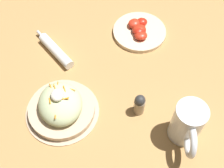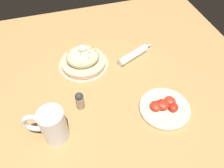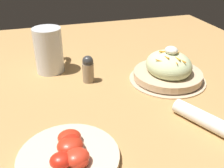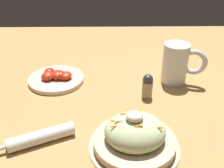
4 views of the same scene
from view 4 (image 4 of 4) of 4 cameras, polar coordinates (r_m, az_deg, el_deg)
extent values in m
plane|color=#B2844C|center=(0.87, 0.99, -2.79)|extent=(1.43, 1.43, 0.00)
cylinder|color=#D1B28E|center=(0.69, 4.72, -12.93)|extent=(0.23, 0.23, 0.01)
cylinder|color=#D1B28E|center=(0.68, 4.77, -12.08)|extent=(0.20, 0.20, 0.02)
ellipsoid|color=beige|center=(0.66, 4.89, -10.04)|extent=(0.15, 0.13, 0.08)
cylinder|color=orange|center=(0.65, 2.82, -6.40)|extent=(0.03, 0.01, 0.01)
cylinder|color=orange|center=(0.63, 0.74, -8.97)|extent=(0.02, 0.01, 0.00)
cylinder|color=orange|center=(0.64, 9.82, -9.13)|extent=(0.02, 0.01, 0.01)
cylinder|color=orange|center=(0.65, 5.83, -6.60)|extent=(0.01, 0.03, 0.01)
cylinder|color=orange|center=(0.65, 0.30, -7.81)|extent=(0.02, 0.01, 0.01)
cylinder|color=orange|center=(0.63, 1.61, -7.92)|extent=(0.03, 0.01, 0.00)
cylinder|color=orange|center=(0.62, 5.65, -8.90)|extent=(0.02, 0.00, 0.01)
cylinder|color=orange|center=(0.65, 5.66, -6.39)|extent=(0.01, 0.02, 0.01)
cylinder|color=orange|center=(0.68, 2.73, -5.88)|extent=(0.02, 0.02, 0.01)
ellipsoid|color=white|center=(0.63, 4.82, -6.90)|extent=(0.04, 0.04, 0.02)
cylinder|color=white|center=(0.95, 13.26, 4.29)|extent=(0.09, 0.09, 0.14)
cylinder|color=gold|center=(0.96, 13.11, 3.13)|extent=(0.08, 0.08, 0.10)
cylinder|color=white|center=(0.94, 13.50, 6.10)|extent=(0.08, 0.08, 0.01)
torus|color=white|center=(0.95, 16.98, 4.45)|extent=(0.09, 0.05, 0.09)
cylinder|color=white|center=(0.72, -14.78, -10.79)|extent=(0.17, 0.10, 0.03)
cylinder|color=beige|center=(0.98, -11.75, 0.99)|extent=(0.20, 0.20, 0.02)
ellipsoid|color=red|center=(0.96, -11.45, 1.96)|extent=(0.05, 0.05, 0.03)
ellipsoid|color=red|center=(0.96, -9.81, 1.80)|extent=(0.04, 0.05, 0.02)
ellipsoid|color=red|center=(0.99, -13.17, 2.52)|extent=(0.05, 0.05, 0.03)
ellipsoid|color=red|center=(0.96, -13.51, 1.72)|extent=(0.05, 0.06, 0.03)
ellipsoid|color=red|center=(0.96, -11.24, 1.95)|extent=(0.06, 0.06, 0.03)
ellipsoid|color=red|center=(0.97, -13.86, 1.51)|extent=(0.04, 0.04, 0.02)
ellipsoid|color=red|center=(0.96, -10.94, 1.87)|extent=(0.05, 0.06, 0.03)
cylinder|color=gray|center=(0.86, 7.53, -1.21)|extent=(0.03, 0.03, 0.06)
sphere|color=#333333|center=(0.85, 7.69, 0.91)|extent=(0.03, 0.03, 0.03)
camera|label=1|loc=(0.81, 58.74, 43.41)|focal=46.22mm
camera|label=2|loc=(1.30, 8.07, 41.80)|focal=36.28mm
camera|label=3|loc=(1.05, -36.83, 19.52)|focal=43.20mm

